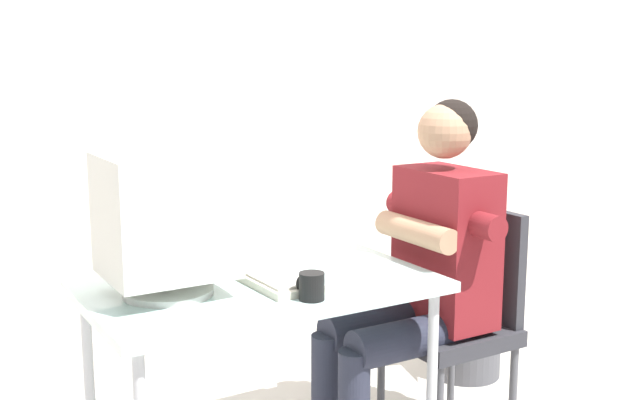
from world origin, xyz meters
TOP-DOWN VIEW (x-y plane):
  - wall_back at (0.30, 1.40)m, footprint 8.00×0.10m
  - desk at (0.00, 0.00)m, footprint 1.12×0.66m
  - crt_monitor at (-0.30, 0.02)m, footprint 0.38×0.33m
  - keyboard at (0.03, 0.01)m, footprint 0.18×0.46m
  - office_chair at (0.82, -0.04)m, footprint 0.41×0.41m
  - person_seated at (0.62, -0.04)m, footprint 0.75×0.58m
  - potted_plant at (1.23, 0.38)m, footprint 0.63×0.60m
  - desk_mug at (0.05, -0.24)m, footprint 0.08×0.09m

SIDE VIEW (x-z plane):
  - potted_plant at x=1.23m, z-range -0.08..0.65m
  - office_chair at x=0.82m, z-range 0.05..0.93m
  - desk at x=0.00m, z-range 0.30..1.02m
  - person_seated at x=0.62m, z-range 0.05..1.34m
  - keyboard at x=0.03m, z-range 0.72..0.75m
  - desk_mug at x=0.05m, z-range 0.72..0.81m
  - crt_monitor at x=-0.30m, z-range 0.75..1.18m
  - wall_back at x=0.30m, z-range 0.00..3.00m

